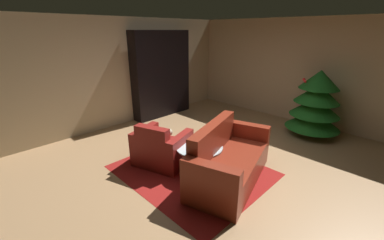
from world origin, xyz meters
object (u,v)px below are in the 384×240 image
bookshelf_unit (165,75)px  bottle_on_table (205,145)px  coffee_table (199,149)px  couch_red (228,162)px  decorated_tree (316,103)px  armchair_red (161,149)px  book_stack_on_table (200,145)px

bookshelf_unit → bottle_on_table: size_ratio=7.61×
coffee_table → bottle_on_table: bearing=-23.8°
couch_red → decorated_tree: (0.28, 2.81, 0.43)m
armchair_red → couch_red: size_ratio=0.56×
coffee_table → decorated_tree: (0.77, 2.96, 0.32)m
coffee_table → decorated_tree: size_ratio=0.53×
coffee_table → bottle_on_table: bottle_on_table is taller
armchair_red → book_stack_on_table: (0.68, 0.30, 0.21)m
bookshelf_unit → bottle_on_table: bearing=-29.1°
bottle_on_table → decorated_tree: (0.57, 3.04, 0.17)m
couch_red → armchair_red: bearing=-159.5°
couch_red → coffee_table: bearing=-163.8°
armchair_red → decorated_tree: decorated_tree is taller
bottle_on_table → decorated_tree: bearing=79.3°
bookshelf_unit → couch_red: size_ratio=1.18×
bookshelf_unit → coffee_table: size_ratio=2.91×
couch_red → bottle_on_table: couch_red is taller
bookshelf_unit → book_stack_on_table: (2.79, -1.56, -0.63)m
armchair_red → coffee_table: size_ratio=1.38×
coffee_table → book_stack_on_table: 0.07m
book_stack_on_table → decorated_tree: (0.75, 2.95, 0.25)m
coffee_table → bottle_on_table: size_ratio=2.62×
armchair_red → bookshelf_unit: bearing=138.7°
armchair_red → couch_red: bearing=20.5°
armchair_red → book_stack_on_table: armchair_red is taller
book_stack_on_table → bookshelf_unit: bearing=150.7°
book_stack_on_table → bottle_on_table: size_ratio=0.72×
bookshelf_unit → decorated_tree: bearing=21.5°
book_stack_on_table → decorated_tree: size_ratio=0.14×
bottle_on_table → coffee_table: bearing=156.2°
couch_red → bottle_on_table: bearing=-142.2°
bookshelf_unit → armchair_red: 2.93m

